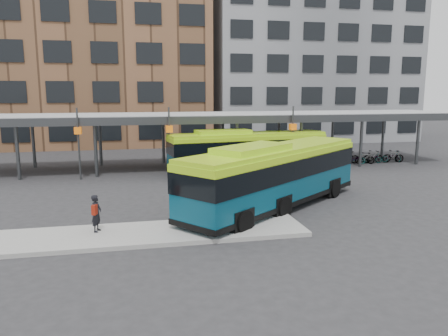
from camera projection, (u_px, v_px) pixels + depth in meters
ground at (248, 210)px, 21.84m from camera, size 120.00×120.00×0.00m
boarding_island at (137, 235)px, 17.80m from camera, size 14.00×3.00×0.18m
canopy at (204, 117)px, 33.54m from camera, size 40.00×6.53×4.80m
building_brick at (87, 45)px, 48.69m from camera, size 26.00×14.00×22.00m
building_grey at (305, 58)px, 54.22m from camera, size 24.00×14.00×20.00m
bus_front at (275, 174)px, 21.85m from camera, size 11.29×9.66×3.39m
bus_rear at (247, 150)px, 31.60m from camera, size 11.75×3.94×3.18m
pedestrian at (96, 213)px, 17.78m from camera, size 0.52×0.66×1.54m
bike_rack at (367, 157)px, 35.98m from camera, size 6.57×1.49×1.07m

